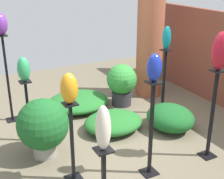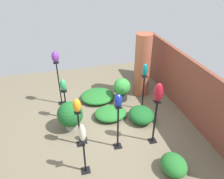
{
  "view_description": "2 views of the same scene",
  "coord_description": "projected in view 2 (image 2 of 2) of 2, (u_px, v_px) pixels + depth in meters",
  "views": [
    {
      "loc": [
        3.64,
        -1.85,
        2.44
      ],
      "look_at": [
        0.0,
        0.03,
        0.85
      ],
      "focal_mm": 50.0,
      "sensor_mm": 36.0,
      "label": 1
    },
    {
      "loc": [
        4.77,
        -1.06,
        4.1
      ],
      "look_at": [
        -0.11,
        0.22,
        1.09
      ],
      "focal_mm": 35.0,
      "sensor_mm": 36.0,
      "label": 2
    }
  ],
  "objects": [
    {
      "name": "art_vase_ruby",
      "position": [
        158.0,
        93.0,
        4.96
      ],
      "size": [
        0.22,
        0.21,
        0.49
      ],
      "primitive_type": "ellipsoid",
      "color": "maroon",
      "rests_on": "pedestal_ruby"
    },
    {
      "name": "foliage_bed_center",
      "position": [
        97.0,
        96.0,
        7.37
      ],
      "size": [
        1.03,
        1.13,
        0.26
      ],
      "primitive_type": "ellipsoid",
      "color": "#236B28",
      "rests_on": "ground"
    },
    {
      "name": "brick_wall_back",
      "position": [
        188.0,
        88.0,
        6.39
      ],
      "size": [
        5.6,
        0.12,
        1.72
      ],
      "primitive_type": "cube",
      "color": "brown",
      "rests_on": "ground"
    },
    {
      "name": "pedestal_cobalt",
      "position": [
        118.0,
        129.0,
        5.27
      ],
      "size": [
        0.2,
        0.2,
        1.24
      ],
      "color": "black",
      "rests_on": "ground"
    },
    {
      "name": "art_vase_cobalt",
      "position": [
        118.0,
        101.0,
        4.85
      ],
      "size": [
        0.16,
        0.18,
        0.33
      ],
      "primitive_type": "ellipsoid",
      "color": "#192D9E",
      "rests_on": "pedestal_cobalt"
    },
    {
      "name": "foliage_bed_rear",
      "position": [
        110.0,
        113.0,
        6.53
      ],
      "size": [
        0.8,
        0.96,
        0.27
      ],
      "primitive_type": "ellipsoid",
      "color": "#236B28",
      "rests_on": "ground"
    },
    {
      "name": "foliage_bed_east",
      "position": [
        141.0,
        115.0,
        6.37
      ],
      "size": [
        0.82,
        0.73,
        0.39
      ],
      "primitive_type": "ellipsoid",
      "color": "#195923",
      "rests_on": "ground"
    },
    {
      "name": "foliage_bed_west",
      "position": [
        174.0,
        165.0,
        4.81
      ],
      "size": [
        0.66,
        0.56,
        0.41
      ],
      "primitive_type": "ellipsoid",
      "color": "#236B28",
      "rests_on": "ground"
    },
    {
      "name": "art_vase_violet",
      "position": [
        55.0,
        57.0,
        6.38
      ],
      "size": [
        0.21,
        0.22,
        0.35
      ],
      "primitive_type": "ellipsoid",
      "color": "#6B2D8C",
      "rests_on": "pedestal_violet"
    },
    {
      "name": "art_vase_amber",
      "position": [
        77.0,
        106.0,
        5.02
      ],
      "size": [
        0.21,
        0.2,
        0.36
      ],
      "primitive_type": "ellipsoid",
      "color": "orange",
      "rests_on": "pedestal_amber"
    },
    {
      "name": "art_vase_teal",
      "position": [
        145.0,
        70.0,
        6.27
      ],
      "size": [
        0.14,
        0.15,
        0.4
      ],
      "primitive_type": "ellipsoid",
      "color": "#0F727A",
      "rests_on": "pedestal_teal"
    },
    {
      "name": "pedestal_ruby",
      "position": [
        154.0,
        124.0,
        5.44
      ],
      "size": [
        0.2,
        0.2,
        1.25
      ],
      "color": "black",
      "rests_on": "ground"
    },
    {
      "name": "pedestal_teal",
      "position": [
        143.0,
        94.0,
        6.7
      ],
      "size": [
        0.2,
        0.2,
        1.17
      ],
      "color": "black",
      "rests_on": "ground"
    },
    {
      "name": "potted_plant_walkway_edge",
      "position": [
        122.0,
        88.0,
        7.19
      ],
      "size": [
        0.56,
        0.56,
        0.8
      ],
      "color": "#2D2D33",
      "rests_on": "ground"
    },
    {
      "name": "brick_pillar",
      "position": [
        142.0,
        66.0,
        7.23
      ],
      "size": [
        0.52,
        0.52,
        2.15
      ],
      "primitive_type": "cylinder",
      "color": "#9E5138",
      "rests_on": "ground"
    },
    {
      "name": "pedestal_jade",
      "position": [
        66.0,
        106.0,
        6.34
      ],
      "size": [
        0.2,
        0.2,
        0.95
      ],
      "color": "black",
      "rests_on": "ground"
    },
    {
      "name": "potted_plant_front_left",
      "position": [
        70.0,
        115.0,
        5.93
      ],
      "size": [
        0.7,
        0.7,
        0.84
      ],
      "color": "gray",
      "rests_on": "ground"
    },
    {
      "name": "pedestal_ivory",
      "position": [
        85.0,
        158.0,
        4.71
      ],
      "size": [
        0.2,
        0.2,
        0.91
      ],
      "color": "black",
      "rests_on": "ground"
    },
    {
      "name": "art_vase_ivory",
      "position": [
        82.0,
        133.0,
        4.35
      ],
      "size": [
        0.14,
        0.14,
        0.44
      ],
      "primitive_type": "ellipsoid",
      "color": "beige",
      "rests_on": "pedestal_ivory"
    },
    {
      "name": "art_vase_jade",
      "position": [
        63.0,
        85.0,
        5.99
      ],
      "size": [
        0.18,
        0.18,
        0.35
      ],
      "primitive_type": "ellipsoid",
      "color": "#2D9356",
      "rests_on": "pedestal_jade"
    },
    {
      "name": "pedestal_amber",
      "position": [
        79.0,
        130.0,
        5.4
      ],
      "size": [
        0.2,
        0.2,
        1.03
      ],
      "color": "black",
      "rests_on": "ground"
    },
    {
      "name": "ground_plane",
      "position": [
        106.0,
        125.0,
        6.29
      ],
      "size": [
        8.0,
        8.0,
        0.0
      ],
      "primitive_type": "plane",
      "color": "#6B604C"
    },
    {
      "name": "pedestal_violet",
      "position": [
        59.0,
        85.0,
        6.88
      ],
      "size": [
        0.2,
        0.2,
        1.47
      ],
      "color": "black",
      "rests_on": "ground"
    }
  ]
}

